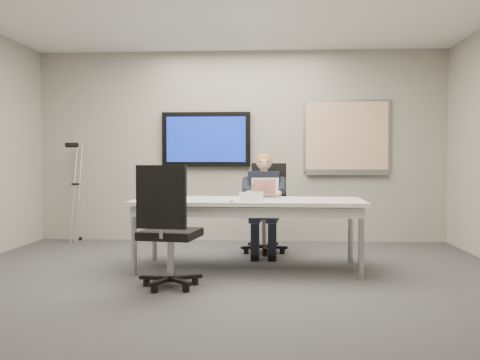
# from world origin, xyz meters

# --- Properties ---
(floor) EXTENTS (6.00, 6.00, 0.02)m
(floor) POSITION_xyz_m (0.00, 0.00, 0.00)
(floor) COLOR #38373A
(floor) RESTS_ON ground
(wall_back) EXTENTS (6.00, 0.02, 2.80)m
(wall_back) POSITION_xyz_m (0.00, 3.00, 1.40)
(wall_back) COLOR #9D988E
(wall_back) RESTS_ON ground
(wall_front) EXTENTS (6.00, 0.02, 2.80)m
(wall_front) POSITION_xyz_m (0.00, -3.00, 1.40)
(wall_front) COLOR #9D988E
(wall_front) RESTS_ON ground
(conference_table) EXTENTS (2.50, 1.10, 0.76)m
(conference_table) POSITION_xyz_m (0.20, 0.93, 0.68)
(conference_table) COLOR white
(conference_table) RESTS_ON ground
(tv_display) EXTENTS (1.30, 0.09, 0.80)m
(tv_display) POSITION_xyz_m (-0.50, 2.95, 1.50)
(tv_display) COLOR black
(tv_display) RESTS_ON wall_back
(whiteboard) EXTENTS (1.25, 0.08, 1.10)m
(whiteboard) POSITION_xyz_m (1.55, 2.97, 1.53)
(whiteboard) COLOR #989BA1
(whiteboard) RESTS_ON wall_back
(office_chair_far) EXTENTS (0.67, 0.67, 1.15)m
(office_chair_far) POSITION_xyz_m (0.37, 2.00, 0.36)
(office_chair_far) COLOR black
(office_chair_far) RESTS_ON ground
(office_chair_near) EXTENTS (0.62, 0.62, 1.14)m
(office_chair_near) POSITION_xyz_m (-0.50, -0.02, 0.36)
(office_chair_near) COLOR black
(office_chair_near) RESTS_ON ground
(seated_person) EXTENTS (0.41, 0.70, 1.28)m
(seated_person) POSITION_xyz_m (0.36, 1.75, 0.52)
(seated_person) COLOR #202636
(seated_person) RESTS_ON office_chair_far
(crutch) EXTENTS (0.21, 0.71, 1.53)m
(crutch) POSITION_xyz_m (-2.39, 2.77, 0.74)
(crutch) COLOR #A0A2A7
(crutch) RESTS_ON ground
(laptop) EXTENTS (0.36, 0.36, 0.22)m
(laptop) POSITION_xyz_m (0.38, 1.18, 0.82)
(laptop) COLOR silver
(laptop) RESTS_ON conference_table
(name_tent) EXTENTS (0.26, 0.16, 0.10)m
(name_tent) POSITION_xyz_m (0.25, 0.61, 0.81)
(name_tent) COLOR silver
(name_tent) RESTS_ON conference_table
(pen) EXTENTS (0.03, 0.13, 0.01)m
(pen) POSITION_xyz_m (0.05, 0.55, 0.77)
(pen) COLOR black
(pen) RESTS_ON conference_table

